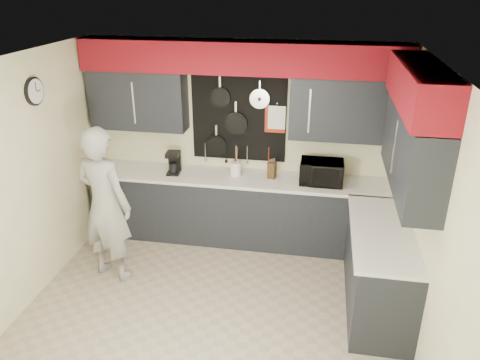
% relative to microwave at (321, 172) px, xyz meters
% --- Properties ---
extents(ground, '(4.00, 4.00, 0.00)m').
position_rel_microwave_xyz_m(ground, '(-1.04, -1.42, -1.07)').
color(ground, tan).
rests_on(ground, ground).
extents(back_wall_assembly, '(4.00, 0.36, 2.60)m').
position_rel_microwave_xyz_m(back_wall_assembly, '(-1.03, 0.18, 0.94)').
color(back_wall_assembly, '#F9F7C0').
rests_on(back_wall_assembly, ground).
extents(right_wall_assembly, '(0.36, 3.50, 2.60)m').
position_rel_microwave_xyz_m(right_wall_assembly, '(0.81, -1.16, 0.88)').
color(right_wall_assembly, '#F9F7C0').
rests_on(right_wall_assembly, ground).
extents(left_wall_assembly, '(0.05, 3.50, 2.60)m').
position_rel_microwave_xyz_m(left_wall_assembly, '(-3.03, -1.41, 0.27)').
color(left_wall_assembly, '#F9F7C0').
rests_on(left_wall_assembly, ground).
extents(base_cabinets, '(3.95, 2.20, 0.92)m').
position_rel_microwave_xyz_m(base_cabinets, '(-0.55, -0.29, -0.61)').
color(base_cabinets, black).
rests_on(base_cabinets, ground).
extents(microwave, '(0.53, 0.36, 0.29)m').
position_rel_microwave_xyz_m(microwave, '(0.00, 0.00, 0.00)').
color(microwave, black).
rests_on(microwave, base_cabinets).
extents(knife_block, '(0.11, 0.11, 0.21)m').
position_rel_microwave_xyz_m(knife_block, '(-0.62, 0.05, -0.04)').
color(knife_block, '#311F0F').
rests_on(knife_block, base_cabinets).
extents(utensil_crock, '(0.14, 0.14, 0.18)m').
position_rel_microwave_xyz_m(utensil_crock, '(-1.09, 0.06, -0.06)').
color(utensil_crock, white).
rests_on(utensil_crock, base_cabinets).
extents(coffee_maker, '(0.18, 0.21, 0.30)m').
position_rel_microwave_xyz_m(coffee_maker, '(-1.89, -0.01, 0.01)').
color(coffee_maker, black).
rests_on(coffee_maker, base_cabinets).
extents(person, '(0.77, 0.61, 1.84)m').
position_rel_microwave_xyz_m(person, '(-2.38, -1.04, -0.15)').
color(person, '#9A9A97').
rests_on(person, ground).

